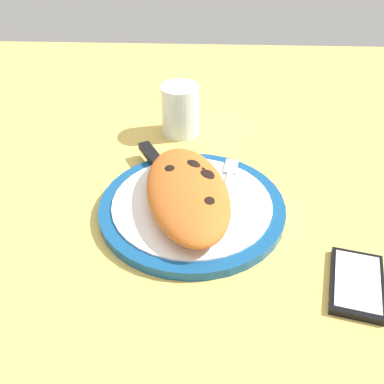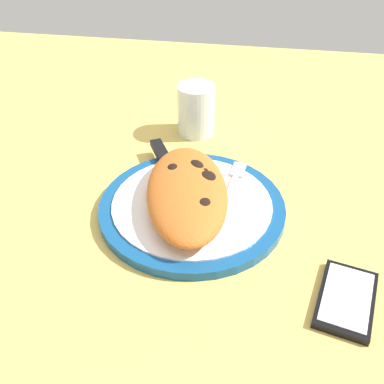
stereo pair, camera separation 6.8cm
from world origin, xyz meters
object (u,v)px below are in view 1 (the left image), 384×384
object	(u,v)px
smartphone	(357,283)
fork	(228,185)
calzone	(187,192)
knife	(162,168)
water_glass	(180,113)
plate	(192,207)

from	to	relation	value
smartphone	fork	bearing A→B (deg)	41.06
calzone	knife	distance (cm)	10.27
smartphone	water_glass	xyz separation A→B (cm)	(38.72, 25.31, 3.77)
water_glass	calzone	bearing A→B (deg)	-173.91
fork	smartphone	world-z (taller)	fork
fork	plate	bearing A→B (deg)	128.83
fork	knife	bearing A→B (deg)	71.01
fork	water_glass	distance (cm)	21.99
knife	smartphone	bearing A→B (deg)	-129.43
plate	smartphone	xyz separation A→B (cm)	(-14.23, -21.98, -0.32)
fork	knife	xyz separation A→B (cm)	(3.83, 11.14, 0.28)
smartphone	knife	bearing A→B (deg)	50.57
plate	calzone	size ratio (longest dim) A/B	1.11
plate	smartphone	distance (cm)	26.19
knife	smartphone	size ratio (longest dim) A/B	1.76
plate	knife	bearing A→B (deg)	33.33
calzone	plate	bearing A→B (deg)	-53.02
smartphone	calzone	bearing A→B (deg)	58.77
calzone	water_glass	size ratio (longest dim) A/B	2.65
smartphone	water_glass	world-z (taller)	water_glass
calzone	fork	world-z (taller)	calzone
knife	water_glass	world-z (taller)	water_glass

